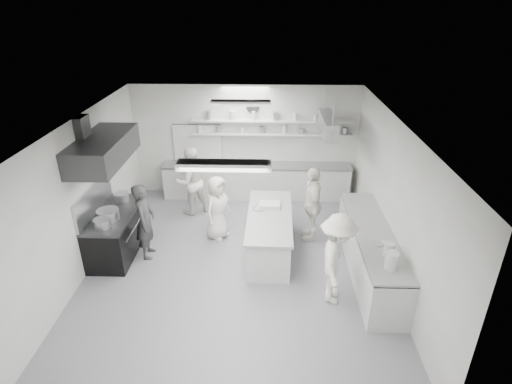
{
  "coord_description": "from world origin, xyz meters",
  "views": [
    {
      "loc": [
        0.6,
        -7.03,
        5.06
      ],
      "look_at": [
        0.37,
        0.6,
        1.38
      ],
      "focal_mm": 28.83,
      "sensor_mm": 36.0,
      "label": 1
    }
  ],
  "objects_px": {
    "prep_island": "(269,234)",
    "cook_back": "(191,181)",
    "cook_stove": "(145,221)",
    "right_counter": "(371,253)",
    "stove": "(117,233)",
    "back_counter": "(256,181)"
  },
  "relations": [
    {
      "from": "right_counter",
      "to": "back_counter",
      "type": "bearing_deg",
      "value": 124.65
    },
    {
      "from": "prep_island",
      "to": "cook_back",
      "type": "relative_size",
      "value": 1.31
    },
    {
      "from": "back_counter",
      "to": "prep_island",
      "type": "distance_m",
      "value": 2.71
    },
    {
      "from": "stove",
      "to": "back_counter",
      "type": "bearing_deg",
      "value": 43.99
    },
    {
      "from": "prep_island",
      "to": "cook_back",
      "type": "distance_m",
      "value": 2.66
    },
    {
      "from": "cook_stove",
      "to": "cook_back",
      "type": "height_order",
      "value": "cook_back"
    },
    {
      "from": "stove",
      "to": "cook_stove",
      "type": "height_order",
      "value": "cook_stove"
    },
    {
      "from": "right_counter",
      "to": "prep_island",
      "type": "distance_m",
      "value": 2.12
    },
    {
      "from": "stove",
      "to": "right_counter",
      "type": "height_order",
      "value": "right_counter"
    },
    {
      "from": "stove",
      "to": "right_counter",
      "type": "distance_m",
      "value": 5.28
    },
    {
      "from": "stove",
      "to": "cook_stove",
      "type": "relative_size",
      "value": 1.08
    },
    {
      "from": "stove",
      "to": "cook_back",
      "type": "distance_m",
      "value": 2.29
    },
    {
      "from": "cook_back",
      "to": "stove",
      "type": "bearing_deg",
      "value": 22.75
    },
    {
      "from": "back_counter",
      "to": "cook_back",
      "type": "xyz_separation_m",
      "value": [
        -1.61,
        -0.96,
        0.41
      ]
    },
    {
      "from": "back_counter",
      "to": "cook_stove",
      "type": "distance_m",
      "value": 3.68
    },
    {
      "from": "stove",
      "to": "cook_back",
      "type": "height_order",
      "value": "cook_back"
    },
    {
      "from": "prep_island",
      "to": "cook_stove",
      "type": "xyz_separation_m",
      "value": [
        -2.58,
        -0.23,
        0.41
      ]
    },
    {
      "from": "back_counter",
      "to": "right_counter",
      "type": "distance_m",
      "value": 4.13
    },
    {
      "from": "cook_stove",
      "to": "stove",
      "type": "bearing_deg",
      "value": 77.28
    },
    {
      "from": "back_counter",
      "to": "prep_island",
      "type": "height_order",
      "value": "back_counter"
    },
    {
      "from": "cook_stove",
      "to": "right_counter",
      "type": "bearing_deg",
      "value": -99.19
    },
    {
      "from": "cook_stove",
      "to": "prep_island",
      "type": "bearing_deg",
      "value": -88.13
    }
  ]
}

